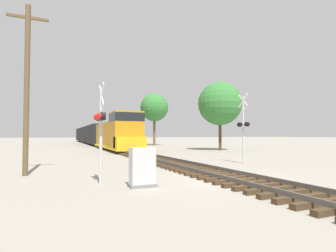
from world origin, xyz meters
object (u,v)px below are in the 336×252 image
at_px(crossing_signal_near, 100,122).
at_px(relay_cabinet, 142,167).
at_px(crossing_signal_far, 243,125).
at_px(freight_train, 94,135).
at_px(tree_far_right, 220,104).
at_px(tree_mid_background, 154,108).
at_px(utility_pole, 27,86).

bearing_deg(crossing_signal_near, relay_cabinet, 47.13).
bearing_deg(crossing_signal_far, freight_train, 2.45).
height_order(crossing_signal_near, tree_far_right, tree_far_right).
xyz_separation_m(freight_train, tree_far_right, (11.85, -27.52, 3.86)).
relative_size(tree_far_right, tree_mid_background, 0.89).
height_order(crossing_signal_near, tree_mid_background, tree_mid_background).
height_order(relay_cabinet, tree_far_right, tree_far_right).
relative_size(crossing_signal_near, tree_mid_background, 0.41).
height_order(crossing_signal_far, tree_mid_background, tree_mid_background).
bearing_deg(crossing_signal_near, tree_mid_background, 154.46).
bearing_deg(relay_cabinet, utility_pole, 132.69).
bearing_deg(tree_far_right, crossing_signal_far, -118.27).
xyz_separation_m(freight_train, crossing_signal_near, (-5.22, -44.54, 0.46)).
bearing_deg(crossing_signal_near, crossing_signal_far, 108.25).
bearing_deg(freight_train, tree_far_right, -66.70).
relative_size(crossing_signal_far, tree_far_right, 0.55).
height_order(freight_train, relay_cabinet, freight_train).
bearing_deg(relay_cabinet, crossing_signal_near, 139.61).
bearing_deg(crossing_signal_near, freight_train, 170.84).
bearing_deg(relay_cabinet, tree_mid_background, 69.45).
xyz_separation_m(tree_far_right, tree_mid_background, (-2.11, 18.12, 1.18)).
relative_size(freight_train, tree_far_right, 7.13).
distance_m(crossing_signal_far, tree_far_right, 15.40).
xyz_separation_m(freight_train, relay_cabinet, (-3.87, -45.69, -1.24)).
bearing_deg(crossing_signal_far, utility_pole, 87.27).
distance_m(crossing_signal_near, utility_pole, 4.84).
distance_m(crossing_signal_far, tree_mid_background, 32.08).
relative_size(relay_cabinet, utility_pole, 0.18).
xyz_separation_m(crossing_signal_near, tree_mid_background, (14.96, 35.14, 4.58)).
distance_m(utility_pole, tree_far_right, 24.19).
relative_size(crossing_signal_near, tree_far_right, 0.46).
xyz_separation_m(utility_pole, tree_mid_background, (17.85, 31.70, 2.78)).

